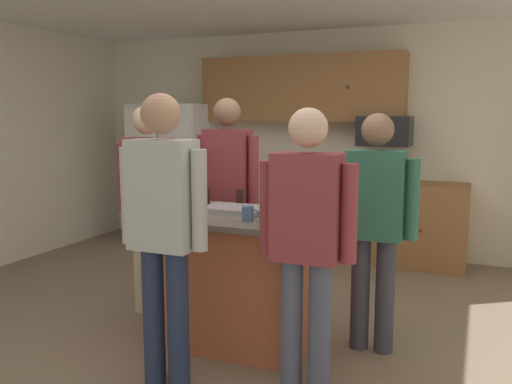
{
  "coord_description": "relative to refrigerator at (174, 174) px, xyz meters",
  "views": [
    {
      "loc": [
        1.58,
        -3.46,
        1.63
      ],
      "look_at": [
        0.03,
        0.24,
        1.05
      ],
      "focal_mm": 37.74,
      "sensor_mm": 36.0,
      "label": 1
    }
  ],
  "objects": [
    {
      "name": "glass_dark_ale",
      "position": [
        1.66,
        -2.26,
        0.13
      ],
      "size": [
        0.06,
        0.06,
        0.15
      ],
      "color": "black",
      "rests_on": "kitchen_island"
    },
    {
      "name": "refrigerator",
      "position": [
        0.0,
        0.0,
        0.0
      ],
      "size": [
        0.95,
        0.76,
        1.75
      ],
      "color": "white",
      "rests_on": "ground"
    },
    {
      "name": "person_guest_right",
      "position": [
        2.7,
        -3.0,
        0.09
      ],
      "size": [
        0.57,
        0.22,
        1.67
      ],
      "rotation": [
        0.0,
        0.0,
        2.45
      ],
      "color": "#4C5166",
      "rests_on": "ground"
    },
    {
      "name": "person_elder_center",
      "position": [
        2.94,
        -2.24,
        0.07
      ],
      "size": [
        0.57,
        0.22,
        1.64
      ],
      "rotation": [
        0.0,
        0.0,
        -2.92
      ],
      "color": "#383842",
      "rests_on": "ground"
    },
    {
      "name": "glass_stout_tall",
      "position": [
        1.7,
        -2.51,
        0.12
      ],
      "size": [
        0.07,
        0.07,
        0.13
      ],
      "color": "black",
      "rests_on": "kitchen_island"
    },
    {
      "name": "back_wall",
      "position": [
        2.0,
        0.42,
        0.42
      ],
      "size": [
        6.4,
        0.1,
        2.6
      ],
      "primitive_type": "cube",
      "color": "beige",
      "rests_on": "ground"
    },
    {
      "name": "glass_short_whisky",
      "position": [
        1.9,
        -2.15,
        0.12
      ],
      "size": [
        0.06,
        0.06,
        0.13
      ],
      "color": "black",
      "rests_on": "kitchen_island"
    },
    {
      "name": "cabinet_run_lower",
      "position": [
        2.6,
        0.1,
        -0.43
      ],
      "size": [
        1.8,
        0.63,
        0.9
      ],
      "color": "#936038",
      "rests_on": "ground"
    },
    {
      "name": "microwave_over_range",
      "position": [
        2.6,
        0.12,
        0.57
      ],
      "size": [
        0.56,
        0.4,
        0.32
      ],
      "primitive_type": "cube",
      "color": "black"
    },
    {
      "name": "glass_pilsner",
      "position": [
        2.33,
        -2.45,
        0.14
      ],
      "size": [
        0.07,
        0.07,
        0.16
      ],
      "color": "black",
      "rests_on": "kitchen_island"
    },
    {
      "name": "serving_tray",
      "position": [
        1.97,
        -2.4,
        0.08
      ],
      "size": [
        0.44,
        0.3,
        0.04
      ],
      "color": "#B7B7BC",
      "rests_on": "kitchen_island"
    },
    {
      "name": "kitchen_island",
      "position": [
        2.03,
        -2.44,
        -0.4
      ],
      "size": [
        1.19,
        0.88,
        0.93
      ],
      "color": "#AD5638",
      "rests_on": "ground"
    },
    {
      "name": "floor",
      "position": [
        2.0,
        -2.38,
        -0.88
      ],
      "size": [
        7.04,
        7.04,
        0.0
      ],
      "primitive_type": "plane",
      "color": "#7F6B56",
      "rests_on": "ground"
    },
    {
      "name": "mug_ceramic_white",
      "position": [
        2.43,
        -2.38,
        0.11
      ],
      "size": [
        0.12,
        0.08,
        0.1
      ],
      "color": "white",
      "rests_on": "kitchen_island"
    },
    {
      "name": "person_guest_left",
      "position": [
        1.9,
        -3.22,
        0.14
      ],
      "size": [
        0.57,
        0.23,
        1.75
      ],
      "rotation": [
        0.0,
        0.0,
        1.41
      ],
      "color": "#232D4C",
      "rests_on": "ground"
    },
    {
      "name": "person_guest_by_door",
      "position": [
        1.59,
        -1.74,
        0.15
      ],
      "size": [
        0.57,
        0.23,
        1.77
      ],
      "rotation": [
        0.0,
        0.0,
        -1.02
      ],
      "color": "#4C5166",
      "rests_on": "ground"
    },
    {
      "name": "person_host_foreground",
      "position": [
        1.12,
        -2.22,
        0.11
      ],
      "size": [
        0.57,
        0.22,
        1.7
      ],
      "rotation": [
        0.0,
        0.0,
        -0.23
      ],
      "color": "tan",
      "rests_on": "ground"
    },
    {
      "name": "mug_blue_stoneware",
      "position": [
        2.19,
        -2.65,
        0.11
      ],
      "size": [
        0.12,
        0.08,
        0.1
      ],
      "color": "#4C6B99",
      "rests_on": "kitchen_island"
    },
    {
      "name": "cabinet_run_upper",
      "position": [
        1.6,
        0.22,
        1.05
      ],
      "size": [
        2.4,
        0.38,
        0.75
      ],
      "color": "#936038"
    },
    {
      "name": "tumbler_amber",
      "position": [
        2.41,
        -2.26,
        0.13
      ],
      "size": [
        0.07,
        0.07,
        0.14
      ],
      "color": "black",
      "rests_on": "kitchen_island"
    }
  ]
}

